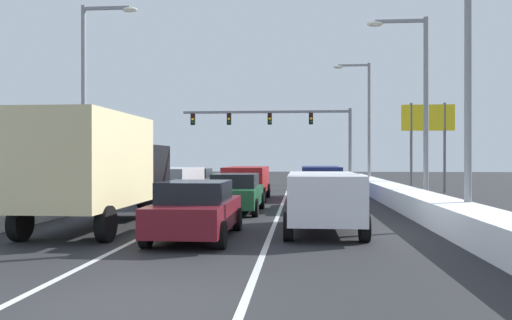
% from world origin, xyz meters
% --- Properties ---
extents(ground_plane, '(120.00, 120.00, 0.00)m').
position_xyz_m(ground_plane, '(0.00, 14.22, 0.00)').
color(ground_plane, '#28282B').
extents(lane_stripe_between_right_lane_and_center_lane, '(0.14, 39.09, 0.01)m').
position_xyz_m(lane_stripe_between_right_lane_and_center_lane, '(1.70, 17.77, 0.00)').
color(lane_stripe_between_right_lane_and_center_lane, silver).
rests_on(lane_stripe_between_right_lane_and_center_lane, ground).
extents(lane_stripe_between_center_lane_and_left_lane, '(0.14, 39.09, 0.01)m').
position_xyz_m(lane_stripe_between_center_lane_and_left_lane, '(-1.70, 17.77, 0.00)').
color(lane_stripe_between_center_lane_and_left_lane, silver).
rests_on(lane_stripe_between_center_lane_and_left_lane, ground).
extents(snow_bank_right_shoulder, '(1.39, 39.09, 0.79)m').
position_xyz_m(snow_bank_right_shoulder, '(7.00, 17.77, 0.40)').
color(snow_bank_right_shoulder, white).
rests_on(snow_bank_right_shoulder, ground).
extents(snow_bank_left_shoulder, '(2.17, 39.09, 0.60)m').
position_xyz_m(snow_bank_left_shoulder, '(-7.00, 17.77, 0.30)').
color(snow_bank_left_shoulder, white).
rests_on(snow_bank_left_shoulder, ground).
extents(suv_white_right_lane_nearest, '(2.16, 4.90, 1.67)m').
position_xyz_m(suv_white_right_lane_nearest, '(3.17, 7.74, 1.02)').
color(suv_white_right_lane_nearest, silver).
rests_on(suv_white_right_lane_nearest, ground).
extents(sedan_gray_right_lane_second, '(2.00, 4.50, 1.51)m').
position_xyz_m(sedan_gray_right_lane_second, '(3.54, 14.54, 0.76)').
color(sedan_gray_right_lane_second, slate).
rests_on(sedan_gray_right_lane_second, ground).
extents(suv_navy_right_lane_third, '(2.16, 4.90, 1.67)m').
position_xyz_m(suv_navy_right_lane_third, '(3.59, 20.28, 1.02)').
color(suv_navy_right_lane_third, navy).
rests_on(suv_navy_right_lane_third, ground).
extents(sedan_maroon_center_lane_nearest, '(2.00, 4.50, 1.51)m').
position_xyz_m(sedan_maroon_center_lane_nearest, '(-0.20, 6.23, 0.76)').
color(sedan_maroon_center_lane_nearest, maroon).
rests_on(sedan_maroon_center_lane_nearest, ground).
extents(sedan_green_center_lane_second, '(2.00, 4.50, 1.51)m').
position_xyz_m(sedan_green_center_lane_second, '(0.01, 12.85, 0.76)').
color(sedan_green_center_lane_second, '#1E5633').
rests_on(sedan_green_center_lane_second, ground).
extents(suv_red_center_lane_third, '(2.16, 4.90, 1.67)m').
position_xyz_m(suv_red_center_lane_third, '(-0.19, 18.87, 1.02)').
color(suv_red_center_lane_third, maroon).
rests_on(suv_red_center_lane_third, ground).
extents(box_truck_left_lane_nearest, '(2.53, 7.20, 3.36)m').
position_xyz_m(box_truck_left_lane_nearest, '(-3.47, 7.88, 1.90)').
color(box_truck_left_lane_nearest, black).
rests_on(box_truck_left_lane_nearest, ground).
extents(suv_silver_left_lane_second, '(2.16, 4.90, 1.67)m').
position_xyz_m(suv_silver_left_lane_second, '(-3.25, 15.95, 1.02)').
color(suv_silver_left_lane_second, '#B7BABF').
rests_on(suv_silver_left_lane_second, ground).
extents(sedan_charcoal_left_lane_third, '(2.00, 4.50, 1.51)m').
position_xyz_m(sedan_charcoal_left_lane_third, '(-3.63, 22.93, 0.76)').
color(sedan_charcoal_left_lane_third, '#38383D').
rests_on(sedan_charcoal_left_lane_third, ground).
extents(traffic_light_gantry, '(14.00, 0.47, 6.20)m').
position_xyz_m(traffic_light_gantry, '(1.31, 35.52, 4.89)').
color(traffic_light_gantry, slate).
rests_on(traffic_light_gantry, ground).
extents(street_lamp_right_near, '(2.66, 0.36, 9.45)m').
position_xyz_m(street_lamp_right_near, '(7.22, 8.88, 5.56)').
color(street_lamp_right_near, gray).
rests_on(street_lamp_right_near, ground).
extents(street_lamp_right_mid, '(2.66, 0.36, 8.28)m').
position_xyz_m(street_lamp_right_mid, '(7.64, 15.99, 4.95)').
color(street_lamp_right_mid, gray).
rests_on(street_lamp_right_mid, ground).
extents(street_lamp_right_far, '(2.66, 0.36, 8.91)m').
position_xyz_m(street_lamp_right_far, '(7.09, 30.21, 5.28)').
color(street_lamp_right_far, gray).
rests_on(street_lamp_right_far, ground).
extents(street_lamp_left_mid, '(2.66, 0.36, 9.20)m').
position_xyz_m(street_lamp_left_mid, '(-7.18, 16.06, 5.43)').
color(street_lamp_left_mid, gray).
rests_on(street_lamp_left_mid, ground).
extents(roadside_sign_right, '(3.20, 0.16, 5.50)m').
position_xyz_m(roadside_sign_right, '(10.32, 25.25, 4.02)').
color(roadside_sign_right, '#59595B').
rests_on(roadside_sign_right, ground).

